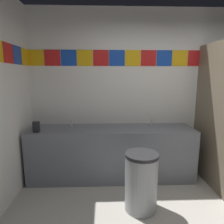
% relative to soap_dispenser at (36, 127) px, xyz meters
% --- Properties ---
extents(wall_back, '(4.44, 0.09, 2.72)m').
position_rel_soap_dispenser_xyz_m(wall_back, '(1.99, 0.53, 0.46)').
color(wall_back, white).
rests_on(wall_back, ground_plane).
extents(vanity_counter, '(2.58, 0.61, 0.82)m').
position_rel_soap_dispenser_xyz_m(vanity_counter, '(1.11, 0.19, -0.48)').
color(vanity_counter, slate).
rests_on(vanity_counter, ground_plane).
extents(faucet_left, '(0.04, 0.10, 0.14)m').
position_rel_soap_dispenser_xyz_m(faucet_left, '(0.47, 0.27, -0.03)').
color(faucet_left, silver).
rests_on(faucet_left, vanity_counter).
extents(faucet_right, '(0.04, 0.10, 0.14)m').
position_rel_soap_dispenser_xyz_m(faucet_right, '(1.76, 0.27, -0.03)').
color(faucet_right, silver).
rests_on(faucet_right, vanity_counter).
extents(soap_dispenser, '(0.09, 0.09, 0.16)m').
position_rel_soap_dispenser_xyz_m(soap_dispenser, '(0.00, 0.00, 0.00)').
color(soap_dispenser, black).
rests_on(soap_dispenser, vanity_counter).
extents(trash_bin, '(0.41, 0.41, 0.73)m').
position_rel_soap_dispenser_xyz_m(trash_bin, '(1.45, -0.63, -0.54)').
color(trash_bin, '#999EA3').
rests_on(trash_bin, ground_plane).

